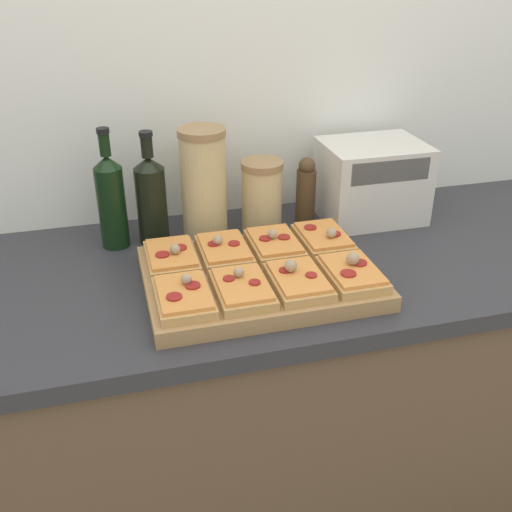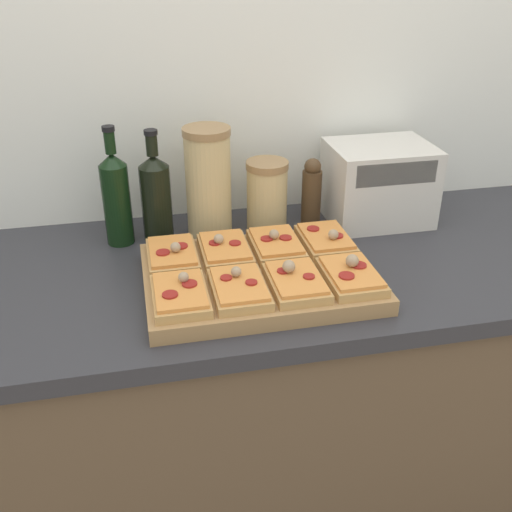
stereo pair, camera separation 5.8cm
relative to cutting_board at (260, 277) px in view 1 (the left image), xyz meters
name	(u,v)px [view 1 (the left image)]	position (x,y,z in m)	size (l,w,h in m)	color
wall_back	(242,95)	(0.07, 0.45, 0.29)	(6.00, 0.06, 2.50)	silver
kitchen_counter	(276,410)	(0.07, 0.09, -0.49)	(2.63, 0.67, 0.94)	brown
cutting_board	(260,277)	(0.00, 0.00, 0.00)	(0.50, 0.36, 0.04)	#A37A4C
pizza_slice_back_left	(172,257)	(-0.18, 0.09, 0.03)	(0.11, 0.16, 0.05)	tan
pizza_slice_back_midleft	(224,250)	(-0.06, 0.09, 0.03)	(0.11, 0.16, 0.05)	tan
pizza_slice_back_midright	(275,244)	(0.06, 0.09, 0.03)	(0.11, 0.16, 0.05)	tan
pizza_slice_back_right	(323,238)	(0.18, 0.09, 0.03)	(0.11, 0.16, 0.05)	tan
pizza_slice_front_left	(184,296)	(-0.18, -0.09, 0.03)	(0.11, 0.16, 0.05)	tan
pizza_slice_front_midleft	(242,288)	(-0.06, -0.09, 0.03)	(0.11, 0.16, 0.05)	tan
pizza_slice_front_midright	(298,280)	(0.06, -0.09, 0.03)	(0.11, 0.16, 0.05)	tan
pizza_slice_front_right	(352,273)	(0.18, -0.09, 0.03)	(0.11, 0.16, 0.06)	tan
olive_oil_bottle	(111,200)	(-0.29, 0.28, 0.10)	(0.07, 0.07, 0.30)	black
wine_bottle	(151,198)	(-0.20, 0.28, 0.10)	(0.07, 0.07, 0.28)	black
grain_jar_tall	(204,184)	(-0.07, 0.28, 0.12)	(0.12, 0.12, 0.28)	tan
grain_jar_short	(262,196)	(0.08, 0.28, 0.07)	(0.11, 0.11, 0.18)	tan
pepper_mill	(306,192)	(0.20, 0.28, 0.07)	(0.05, 0.05, 0.18)	#47331E
toaster_oven	(371,181)	(0.39, 0.28, 0.09)	(0.29, 0.21, 0.21)	beige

